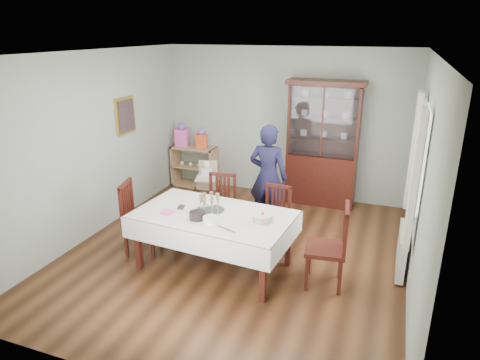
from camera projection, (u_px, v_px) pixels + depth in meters
The scene contains 25 objects.
floor at pixel (236, 252), 6.02m from camera, with size 5.00×5.00×0.00m, color #593319.
room_shell at pixel (249, 126), 5.92m from camera, with size 5.00×5.00×5.00m.
dining_table at pixel (214, 240), 5.54m from camera, with size 2.09×1.31×0.76m.
china_cabinet at pixel (323, 142), 7.39m from camera, with size 1.30×0.48×2.18m.
sideboard at pixel (195, 166), 8.47m from camera, with size 0.90×0.38×0.80m.
picture_frame at pixel (125, 116), 6.90m from camera, with size 0.04×0.48×0.58m, color gold.
window at pixel (421, 157), 5.04m from camera, with size 0.04×1.02×1.22m, color white.
curtain_left at pixel (415, 180), 4.54m from camera, with size 0.07×0.30×1.55m, color silver.
curtain_right at pixel (413, 151), 5.64m from camera, with size 0.07×0.30×1.55m, color silver.
radiator at pixel (402, 250), 5.47m from camera, with size 0.10×0.80×0.55m, color white.
chair_far_left at pixel (220, 219), 6.40m from camera, with size 0.48×0.48×0.95m.
chair_far_right at pixel (273, 229), 6.11m from camera, with size 0.43×0.43×0.89m.
chair_end_left at pixel (142, 231), 5.98m from camera, with size 0.55×0.55×1.01m.
chair_end_right at pixel (326, 261), 5.17m from camera, with size 0.52×0.52×1.05m.
woman at pixel (268, 177), 6.56m from camera, with size 0.60×0.39×1.65m, color black.
high_chair at pixel (208, 194), 7.14m from camera, with size 0.51×0.51×0.94m.
champagne_tray at pixel (210, 206), 5.46m from camera, with size 0.37×0.37×0.23m.
birthday_cake at pixel (263, 218), 5.16m from camera, with size 0.28×0.28×0.19m.
plate_stack_dark at pixel (197, 215), 5.25m from camera, with size 0.20×0.20×0.09m, color black.
plate_stack_white at pixel (211, 220), 5.13m from camera, with size 0.19×0.19×0.08m, color white.
napkin_stack at pixel (168, 213), 5.42m from camera, with size 0.15×0.15×0.02m, color #FA5CBD.
cutlery at pixel (178, 207), 5.61m from camera, with size 0.11×0.16×0.01m, color silver, non-canonical shape.
cake_knife at pixel (225, 229), 4.99m from camera, with size 0.29×0.03×0.01m, color silver.
gift_bag_pink at pixel (182, 136), 8.34m from camera, with size 0.26×0.18×0.46m.
gift_bag_orange at pixel (201, 139), 8.21m from camera, with size 0.24×0.21×0.38m.
Camera 1 is at (1.91, -4.98, 2.97)m, focal length 32.00 mm.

